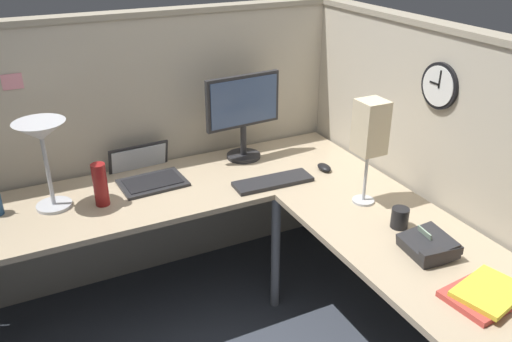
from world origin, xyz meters
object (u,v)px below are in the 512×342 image
at_px(monitor, 243,111).
at_px(keyboard, 273,182).
at_px(office_phone, 429,246).
at_px(wall_clock, 440,86).
at_px(desk_lamp_dome, 42,138).
at_px(thermos_flask, 100,185).
at_px(coffee_mug, 400,218).
at_px(book_stack, 486,294).
at_px(desk_lamp_paper, 370,130).
at_px(computer_mouse, 324,167).
at_px(laptop, 147,173).

distance_m(monitor, keyboard, 0.47).
relative_size(office_phone, wall_clock, 1.03).
distance_m(desk_lamp_dome, thermos_flask, 0.35).
height_order(keyboard, coffee_mug, coffee_mug).
xyz_separation_m(monitor, keyboard, (-0.00, -0.38, -0.28)).
relative_size(book_stack, desk_lamp_paper, 0.59).
xyz_separation_m(desk_lamp_paper, coffee_mug, (0.00, -0.27, -0.34)).
bearing_deg(computer_mouse, keyboard, -176.89).
relative_size(computer_mouse, thermos_flask, 0.47).
relative_size(office_phone, coffee_mug, 2.36).
bearing_deg(computer_mouse, wall_clock, -59.19).
bearing_deg(desk_lamp_paper, book_stack, -93.19).
bearing_deg(monitor, wall_clock, -53.60).
xyz_separation_m(monitor, book_stack, (0.26, -1.57, -0.27)).
relative_size(laptop, computer_mouse, 3.83).
bearing_deg(desk_lamp_dome, coffee_mug, -32.79).
xyz_separation_m(desk_lamp_dome, thermos_flask, (0.22, -0.08, -0.25)).
relative_size(monitor, computer_mouse, 4.81).
height_order(monitor, computer_mouse, monitor).
bearing_deg(office_phone, desk_lamp_dome, 140.46).
bearing_deg(monitor, keyboard, -90.58).
bearing_deg(desk_lamp_paper, laptop, 140.12).
relative_size(desk_lamp_paper, coffee_mug, 5.52).
distance_m(monitor, book_stack, 1.61).
xyz_separation_m(laptop, desk_lamp_dome, (-0.50, -0.12, 0.34)).
bearing_deg(computer_mouse, monitor, 132.81).
relative_size(monitor, coffee_mug, 5.21).
distance_m(thermos_flask, office_phone, 1.55).
relative_size(laptop, coffee_mug, 4.15).
xyz_separation_m(desk_lamp_dome, desk_lamp_paper, (1.40, -0.63, 0.02)).
distance_m(keyboard, wall_clock, 0.97).
height_order(laptop, computer_mouse, laptop).
distance_m(monitor, desk_lamp_dome, 1.10).
xyz_separation_m(laptop, desk_lamp_paper, (0.90, -0.75, 0.36)).
height_order(monitor, keyboard, monitor).
bearing_deg(book_stack, thermos_flask, 129.73).
relative_size(thermos_flask, book_stack, 0.70).
relative_size(computer_mouse, coffee_mug, 1.08).
height_order(thermos_flask, desk_lamp_paper, desk_lamp_paper).
bearing_deg(monitor, book_stack, -80.49).
bearing_deg(office_phone, book_stack, -92.27).
bearing_deg(computer_mouse, desk_lamp_paper, -93.64).
bearing_deg(wall_clock, desk_lamp_dome, 157.22).
xyz_separation_m(thermos_flask, office_phone, (1.15, -1.05, -0.07)).
bearing_deg(desk_lamp_paper, coffee_mug, -89.84).
bearing_deg(book_stack, monitor, 99.51).
bearing_deg(thermos_flask, laptop, 35.60).
distance_m(laptop, desk_lamp_dome, 0.62).
bearing_deg(keyboard, laptop, 149.66).
relative_size(monitor, desk_lamp_dome, 1.12).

